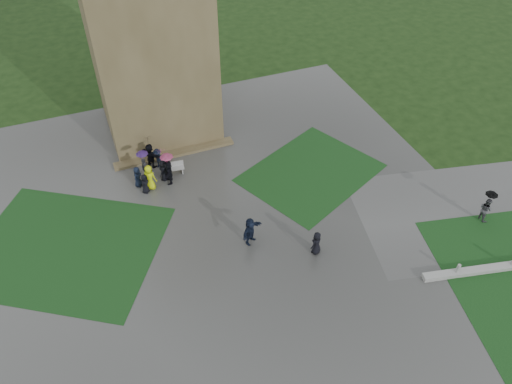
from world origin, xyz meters
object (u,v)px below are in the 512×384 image
object	(u,v)px
tower	(145,14)
pedestrian_mid	(250,231)
pedestrian_path	(487,205)
bench	(173,168)
pedestrian_near	(317,243)

from	to	relation	value
tower	pedestrian_mid	size ratio (longest dim) A/B	9.39
pedestrian_path	tower	bearing A→B (deg)	132.70
tower	bench	xyz separation A→B (m)	(-0.63, -6.46, -8.52)
pedestrian_near	bench	bearing A→B (deg)	-85.34
bench	pedestrian_mid	distance (m)	8.60
bench	pedestrian_path	world-z (taller)	pedestrian_path
pedestrian_mid	pedestrian_near	bearing A→B (deg)	-68.33
tower	pedestrian_path	distance (m)	25.88
bench	pedestrian_path	size ratio (longest dim) A/B	0.69
bench	pedestrian_near	xyz separation A→B (m)	(6.12, -10.34, 0.35)
pedestrian_mid	pedestrian_path	size ratio (longest dim) A/B	0.83
tower	pedestrian_near	distance (m)	19.48
tower	bench	bearing A→B (deg)	-95.55
tower	pedestrian_near	xyz separation A→B (m)	(5.50, -16.80, -8.17)
pedestrian_near	tower	bearing A→B (deg)	-97.86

